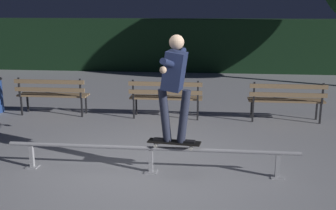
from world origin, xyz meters
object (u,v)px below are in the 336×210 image
skateboard (174,142)px  park_bench_right_center (287,97)px  skateboarder (175,80)px  park_bench_leftmost (52,92)px  park_bench_left_center (166,95)px  grind_rail (151,152)px

skateboard → park_bench_right_center: (2.13, 3.02, 0.06)m
park_bench_right_center → skateboarder: bearing=-125.2°
park_bench_leftmost → park_bench_left_center: 2.59m
park_bench_leftmost → park_bench_right_center: size_ratio=1.00×
skateboard → park_bench_leftmost: size_ratio=0.50×
grind_rail → skateboard: size_ratio=5.47×
park_bench_leftmost → park_bench_right_center: bearing=0.0°
park_bench_leftmost → skateboard: bearing=-44.8°
skateboarder → grind_rail: bearing=179.9°
skateboard → park_bench_right_center: park_bench_right_center is taller
skateboard → skateboarder: 0.94m
park_bench_right_center → park_bench_leftmost: bearing=180.0°
skateboarder → park_bench_right_center: size_ratio=0.97×
park_bench_left_center → park_bench_right_center: same height
grind_rail → park_bench_right_center: park_bench_right_center is taller
park_bench_leftmost → park_bench_left_center: same height
skateboarder → park_bench_leftmost: skateboarder is taller
grind_rail → skateboard: skateboard is taller
grind_rail → park_bench_left_center: (-0.11, 3.02, 0.22)m
grind_rail → skateboarder: 1.15m
skateboard → park_bench_left_center: size_ratio=0.50×
park_bench_leftmost → park_bench_left_center: (2.59, 0.00, 0.00)m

